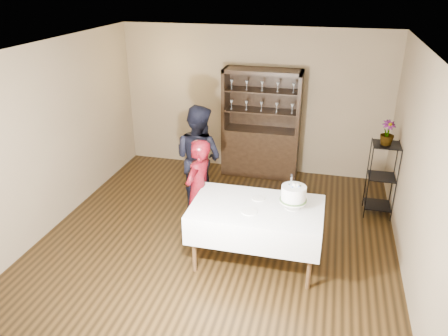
# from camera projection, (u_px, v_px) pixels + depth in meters

# --- Properties ---
(floor) EXTENTS (5.00, 5.00, 0.00)m
(floor) POSITION_uv_depth(u_px,v_px,m) (220.00, 234.00, 6.47)
(floor) COLOR black
(floor) RESTS_ON ground
(ceiling) EXTENTS (5.00, 5.00, 0.00)m
(ceiling) POSITION_uv_depth(u_px,v_px,m) (219.00, 47.00, 5.36)
(ceiling) COLOR silver
(ceiling) RESTS_ON back_wall
(back_wall) EXTENTS (5.00, 0.02, 2.70)m
(back_wall) POSITION_uv_depth(u_px,v_px,m) (254.00, 101.00, 8.13)
(back_wall) COLOR #76664C
(back_wall) RESTS_ON floor
(wall_left) EXTENTS (0.02, 5.00, 2.70)m
(wall_left) POSITION_uv_depth(u_px,v_px,m) (57.00, 134.00, 6.47)
(wall_left) COLOR #76664C
(wall_left) RESTS_ON floor
(wall_right) EXTENTS (0.02, 5.00, 2.70)m
(wall_right) POSITION_uv_depth(u_px,v_px,m) (416.00, 168.00, 5.36)
(wall_right) COLOR #76664C
(wall_right) RESTS_ON floor
(china_hutch) EXTENTS (1.40, 0.48, 2.00)m
(china_hutch) POSITION_uv_depth(u_px,v_px,m) (261.00, 141.00, 8.15)
(china_hutch) COLOR black
(china_hutch) RESTS_ON floor
(plant_etagere) EXTENTS (0.42, 0.42, 1.20)m
(plant_etagere) POSITION_uv_depth(u_px,v_px,m) (382.00, 176.00, 6.76)
(plant_etagere) COLOR black
(plant_etagere) RESTS_ON floor
(cake_table) EXTENTS (1.67, 1.03, 0.84)m
(cake_table) POSITION_uv_depth(u_px,v_px,m) (257.00, 219.00, 5.61)
(cake_table) COLOR silver
(cake_table) RESTS_ON floor
(woman) EXTENTS (0.49, 0.63, 1.52)m
(woman) POSITION_uv_depth(u_px,v_px,m) (198.00, 191.00, 6.07)
(woman) COLOR #37050C
(woman) RESTS_ON floor
(man) EXTENTS (1.02, 0.91, 1.72)m
(man) POSITION_uv_depth(u_px,v_px,m) (199.00, 158.00, 6.91)
(man) COLOR black
(man) RESTS_ON floor
(cake) EXTENTS (0.35, 0.35, 0.48)m
(cake) POSITION_uv_depth(u_px,v_px,m) (293.00, 195.00, 5.41)
(cake) COLOR white
(cake) RESTS_ON cake_table
(plate_near) EXTENTS (0.25, 0.25, 0.01)m
(plate_near) POSITION_uv_depth(u_px,v_px,m) (249.00, 211.00, 5.39)
(plate_near) COLOR white
(plate_near) RESTS_ON cake_table
(plate_far) EXTENTS (0.19, 0.19, 0.01)m
(plate_far) POSITION_uv_depth(u_px,v_px,m) (258.00, 198.00, 5.70)
(plate_far) COLOR white
(plate_far) RESTS_ON cake_table
(potted_plant) EXTENTS (0.27, 0.27, 0.37)m
(potted_plant) POSITION_uv_depth(u_px,v_px,m) (388.00, 133.00, 6.45)
(potted_plant) COLOR #40622E
(potted_plant) RESTS_ON plant_etagere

